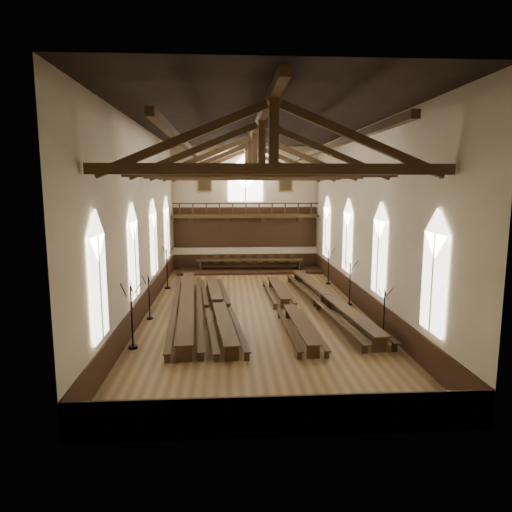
{
  "coord_description": "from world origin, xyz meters",
  "views": [
    {
      "loc": [
        -1.46,
        -24.61,
        6.9
      ],
      "look_at": [
        0.16,
        1.5,
        2.82
      ],
      "focal_mm": 32.0,
      "sensor_mm": 36.0,
      "label": 1
    }
  ],
  "objects_px": {
    "dais": "(250,270)",
    "candelabrum_right_mid": "(350,292)",
    "high_table": "(250,261)",
    "candelabrum_left_mid": "(149,306)",
    "candelabrum_left_far": "(167,276)",
    "refectory_row_a": "(187,302)",
    "candelabrum_left_near": "(132,329)",
    "refectory_row_d": "(328,298)",
    "candelabrum_right_far": "(328,273)",
    "candelabrum_right_near": "(384,323)",
    "refectory_row_b": "(218,304)",
    "refectory_row_c": "(288,305)"
  },
  "relations": [
    {
      "from": "candelabrum_left_near",
      "to": "candelabrum_left_far",
      "type": "bearing_deg",
      "value": 90.0
    },
    {
      "from": "refectory_row_d",
      "to": "refectory_row_c",
      "type": "bearing_deg",
      "value": -157.32
    },
    {
      "from": "candelabrum_right_far",
      "to": "refectory_row_b",
      "type": "bearing_deg",
      "value": -137.31
    },
    {
      "from": "refectory_row_a",
      "to": "refectory_row_b",
      "type": "xyz_separation_m",
      "value": [
        1.69,
        -0.32,
        -0.05
      ]
    },
    {
      "from": "refectory_row_c",
      "to": "refectory_row_d",
      "type": "height_order",
      "value": "refectory_row_d"
    },
    {
      "from": "refectory_row_b",
      "to": "candelabrum_left_near",
      "type": "xyz_separation_m",
      "value": [
        -3.51,
        -5.09,
        0.34
      ]
    },
    {
      "from": "candelabrum_right_near",
      "to": "candelabrum_left_near",
      "type": "bearing_deg",
      "value": -176.76
    },
    {
      "from": "dais",
      "to": "candelabrum_right_mid",
      "type": "bearing_deg",
      "value": -63.69
    },
    {
      "from": "candelabrum_left_far",
      "to": "candelabrum_right_near",
      "type": "xyz_separation_m",
      "value": [
        11.1,
        -10.79,
        -0.16
      ]
    },
    {
      "from": "candelabrum_left_mid",
      "to": "candelabrum_left_far",
      "type": "height_order",
      "value": "candelabrum_left_far"
    },
    {
      "from": "candelabrum_left_near",
      "to": "candelabrum_right_near",
      "type": "xyz_separation_m",
      "value": [
        11.1,
        0.63,
        -0.16
      ]
    },
    {
      "from": "candelabrum_left_near",
      "to": "high_table",
      "type": "bearing_deg",
      "value": 71.18
    },
    {
      "from": "refectory_row_d",
      "to": "candelabrum_right_near",
      "type": "relative_size",
      "value": 6.32
    },
    {
      "from": "candelabrum_right_mid",
      "to": "refectory_row_d",
      "type": "bearing_deg",
      "value": -158.63
    },
    {
      "from": "refectory_row_b",
      "to": "candelabrum_right_near",
      "type": "xyz_separation_m",
      "value": [
        7.59,
        -4.46,
        0.18
      ]
    },
    {
      "from": "refectory_row_d",
      "to": "candelabrum_right_far",
      "type": "bearing_deg",
      "value": 77.27
    },
    {
      "from": "dais",
      "to": "high_table",
      "type": "bearing_deg",
      "value": -91.79
    },
    {
      "from": "refectory_row_a",
      "to": "candelabrum_right_mid",
      "type": "height_order",
      "value": "candelabrum_right_mid"
    },
    {
      "from": "candelabrum_left_near",
      "to": "candelabrum_right_mid",
      "type": "bearing_deg",
      "value": 30.18
    },
    {
      "from": "candelabrum_right_near",
      "to": "candelabrum_right_mid",
      "type": "bearing_deg",
      "value": 90.0
    },
    {
      "from": "refectory_row_d",
      "to": "dais",
      "type": "xyz_separation_m",
      "value": [
        -3.87,
        11.2,
        -0.48
      ]
    },
    {
      "from": "candelabrum_left_mid",
      "to": "candelabrum_right_near",
      "type": "height_order",
      "value": "candelabrum_right_near"
    },
    {
      "from": "refectory_row_a",
      "to": "dais",
      "type": "xyz_separation_m",
      "value": [
        4.02,
        11.7,
        -0.49
      ]
    },
    {
      "from": "refectory_row_a",
      "to": "refectory_row_c",
      "type": "distance_m",
      "value": 5.49
    },
    {
      "from": "high_table",
      "to": "candelabrum_left_near",
      "type": "bearing_deg",
      "value": -108.82
    },
    {
      "from": "high_table",
      "to": "candelabrum_left_near",
      "type": "distance_m",
      "value": 18.08
    },
    {
      "from": "refectory_row_d",
      "to": "candelabrum_left_mid",
      "type": "xyz_separation_m",
      "value": [
        -9.7,
        -1.62,
        0.14
      ]
    },
    {
      "from": "candelabrum_right_near",
      "to": "dais",
      "type": "bearing_deg",
      "value": 107.73
    },
    {
      "from": "refectory_row_a",
      "to": "high_table",
      "type": "height_order",
      "value": "high_table"
    },
    {
      "from": "refectory_row_a",
      "to": "high_table",
      "type": "relative_size",
      "value": 1.74
    },
    {
      "from": "refectory_row_b",
      "to": "candelabrum_left_mid",
      "type": "height_order",
      "value": "candelabrum_left_mid"
    },
    {
      "from": "candelabrum_right_mid",
      "to": "refectory_row_a",
      "type": "bearing_deg",
      "value": -173.56
    },
    {
      "from": "refectory_row_c",
      "to": "candelabrum_right_near",
      "type": "bearing_deg",
      "value": -48.16
    },
    {
      "from": "refectory_row_d",
      "to": "candelabrum_left_near",
      "type": "distance_m",
      "value": 11.36
    },
    {
      "from": "refectory_row_b",
      "to": "dais",
      "type": "height_order",
      "value": "refectory_row_b"
    },
    {
      "from": "high_table",
      "to": "candelabrum_right_mid",
      "type": "bearing_deg",
      "value": -63.69
    },
    {
      "from": "refectory_row_a",
      "to": "high_table",
      "type": "distance_m",
      "value": 12.38
    },
    {
      "from": "refectory_row_a",
      "to": "refectory_row_c",
      "type": "xyz_separation_m",
      "value": [
        5.46,
        -0.51,
        -0.09
      ]
    },
    {
      "from": "refectory_row_a",
      "to": "candelabrum_left_near",
      "type": "xyz_separation_m",
      "value": [
        -1.82,
        -5.41,
        0.29
      ]
    },
    {
      "from": "dais",
      "to": "candelabrum_right_near",
      "type": "height_order",
      "value": "candelabrum_right_near"
    },
    {
      "from": "refectory_row_a",
      "to": "candelabrum_right_near",
      "type": "xyz_separation_m",
      "value": [
        9.28,
        -4.78,
        0.13
      ]
    },
    {
      "from": "candelabrum_left_near",
      "to": "candelabrum_right_far",
      "type": "xyz_separation_m",
      "value": [
        11.1,
        12.09,
        -0.08
      ]
    },
    {
      "from": "refectory_row_a",
      "to": "refectory_row_b",
      "type": "distance_m",
      "value": 1.72
    },
    {
      "from": "candelabrum_left_near",
      "to": "candelabrum_left_mid",
      "type": "height_order",
      "value": "candelabrum_left_near"
    },
    {
      "from": "candelabrum_right_mid",
      "to": "candelabrum_left_near",
      "type": "bearing_deg",
      "value": -149.82
    },
    {
      "from": "refectory_row_a",
      "to": "candelabrum_left_near",
      "type": "bearing_deg",
      "value": -108.56
    },
    {
      "from": "candelabrum_left_far",
      "to": "refectory_row_a",
      "type": "bearing_deg",
      "value": -73.2
    },
    {
      "from": "refectory_row_d",
      "to": "candelabrum_right_mid",
      "type": "height_order",
      "value": "candelabrum_right_mid"
    },
    {
      "from": "candelabrum_right_near",
      "to": "candelabrum_right_mid",
      "type": "distance_m",
      "value": 5.83
    },
    {
      "from": "refectory_row_b",
      "to": "refectory_row_c",
      "type": "relative_size",
      "value": 1.05
    }
  ]
}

